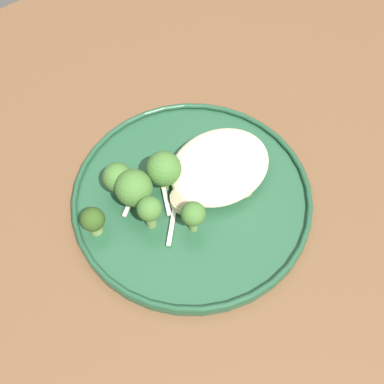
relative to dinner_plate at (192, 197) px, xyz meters
name	(u,v)px	position (x,y,z in m)	size (l,w,h in m)	color
ground	(215,345)	(0.05, -0.03, -0.75)	(6.00, 6.00, 0.00)	#47423D
wooden_dining_table	(234,223)	(0.05, -0.03, -0.09)	(1.40, 1.00, 0.74)	brown
dinner_plate	(192,197)	(0.00, 0.00, 0.00)	(0.29, 0.29, 0.02)	#235133
noodle_bed	(220,166)	(0.05, 0.00, 0.02)	(0.13, 0.11, 0.03)	beige
seared_scallop_rear_pale	(199,187)	(0.01, 0.00, 0.01)	(0.03, 0.03, 0.01)	beige
seared_scallop_front_small	(185,200)	(-0.01, 0.00, 0.01)	(0.03, 0.03, 0.01)	beige
seared_scallop_center_golden	(218,171)	(0.04, 0.00, 0.01)	(0.03, 0.03, 0.01)	#E5C689
seared_scallop_half_hidden	(243,187)	(0.05, -0.03, 0.01)	(0.02, 0.02, 0.02)	#DBB77A
seared_scallop_large_seared	(198,152)	(0.04, 0.04, 0.01)	(0.02, 0.02, 0.01)	beige
seared_scallop_left_edge	(246,156)	(0.09, 0.00, 0.01)	(0.03, 0.03, 0.01)	beige
broccoli_floret_rear_charred	(193,215)	(-0.03, -0.03, 0.03)	(0.03, 0.03, 0.05)	#7A994C
broccoli_floret_front_edge	(118,178)	(-0.06, 0.06, 0.03)	(0.04, 0.04, 0.05)	#89A356
broccoli_floret_left_leaning	(164,169)	(-0.02, 0.03, 0.04)	(0.04, 0.04, 0.06)	#7A994C
broccoli_floret_right_tilted	(134,188)	(-0.06, 0.03, 0.04)	(0.04, 0.04, 0.06)	#89A356
broccoli_floret_tall_stalk	(150,210)	(-0.06, 0.00, 0.03)	(0.03, 0.03, 0.05)	#7A994C
broccoli_floret_small_sprig	(93,220)	(-0.12, 0.03, 0.03)	(0.03, 0.03, 0.04)	#89A356
onion_sliver_long_sliver	(165,195)	(-0.03, 0.02, 0.01)	(0.06, 0.01, 0.00)	silver
onion_sliver_pale_crescent	(172,224)	(-0.04, -0.02, 0.01)	(0.06, 0.01, 0.00)	silver
onion_sliver_short_strip	(132,198)	(-0.06, 0.04, 0.01)	(0.05, 0.01, 0.00)	silver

